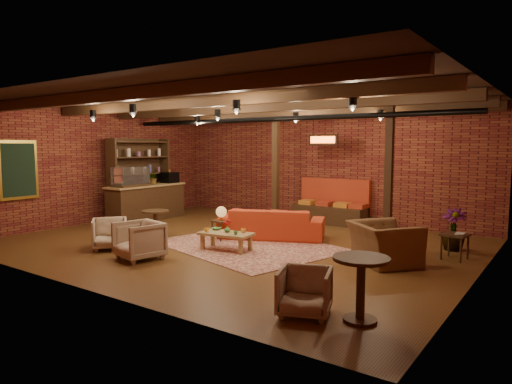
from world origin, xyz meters
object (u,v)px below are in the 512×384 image
Objects in this scene: armchair_far at (305,289)px; plant_tall at (455,188)px; sofa at (272,223)px; armchair_right at (384,237)px; armchair_b at (139,238)px; side_table_lamp at (221,214)px; round_table_right at (361,279)px; armchair_a at (110,232)px; side_table_book at (455,236)px; round_table_left at (155,219)px; coffee_table at (226,234)px.

armchair_far is 5.19m from plant_tall.
sofa is 2.07× the size of armchair_right.
armchair_b is 4.66m from armchair_right.
side_table_lamp is 5.38m from round_table_right.
armchair_a reaches higher than side_table_book.
sofa is 3.61× the size of armchair_far.
armchair_b is (-0.16, -2.30, -0.20)m from side_table_lamp.
sofa is 3.68× the size of round_table_left.
side_table_lamp is 0.67× the size of armchair_right.
coffee_table is at bearing -154.44° from side_table_book.
sofa reaches higher than coffee_table.
armchair_b is at bearing 49.27° from sofa.
sofa reaches higher than armchair_far.
coffee_table reaches higher than side_table_book.
armchair_b reaches higher than round_table_left.
round_table_right is 0.31× the size of plant_tall.
plant_tall reaches higher than round_table_left.
armchair_a is at bearing 150.25° from armchair_far.
armchair_a is (-2.19, -2.94, 0.00)m from sofa.
side_table_lamp is at bearing 41.78° from armchair_right.
armchair_a is at bearing 172.90° from round_table_right.
side_table_lamp is 4.99m from side_table_book.
armchair_far reaches higher than coffee_table.
armchair_right reaches higher than side_table_lamp.
armchair_right is 2.98m from round_table_right.
armchair_far is at bearing -23.19° from round_table_left.
armchair_b is 0.98× the size of round_table_right.
armchair_a is 1.37× the size of side_table_book.
plant_tall reaches higher than armchair_a.
plant_tall reaches higher than coffee_table.
round_table_left is (-2.24, -1.60, 0.09)m from sofa.
round_table_right reaches higher than side_table_lamp.
round_table_left is 0.25× the size of plant_tall.
armchair_b is 6.53m from plant_tall.
round_table_left is 6.55m from side_table_book.
round_table_left is at bearing 137.20° from armchair_far.
side_table_lamp is at bearing 5.09° from armchair_a.
side_table_lamp reaches higher than armchair_a.
armchair_b is at bearing 71.32° from armchair_right.
armchair_far is at bearing -35.68° from coffee_table.
side_table_book is 1.20m from plant_tall.
armchair_a reaches higher than sofa.
coffee_table is 1.45× the size of armchair_b.
plant_tall is (3.89, 2.79, 0.98)m from coffee_table.
armchair_a reaches higher than coffee_table.
side_table_lamp is 3.85m from armchair_right.
round_table_right is (4.74, -0.52, 0.15)m from armchair_b.
side_table_book is (5.01, 3.50, 0.06)m from armchair_b.
plant_tall is at bearing -71.48° from armchair_right.
sofa is at bearing 108.69° from armchair_far.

